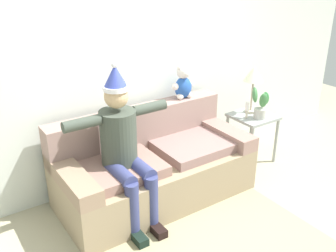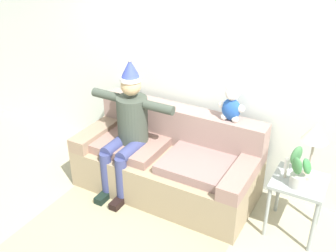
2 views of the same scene
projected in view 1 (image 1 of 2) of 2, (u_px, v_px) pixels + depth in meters
The scene contains 10 objects.
ground_plane at pixel (214, 248), 3.37m from camera, with size 10.00×10.00×0.00m, color tan.
back_wall at pixel (124, 61), 4.01m from camera, with size 7.00×0.10×2.70m, color silver.
couch at pixel (153, 166), 4.00m from camera, with size 2.00×0.93×0.90m.
person_seated at pixel (124, 145), 3.48m from camera, with size 1.02×0.77×1.54m.
teddy_bear at pixel (183, 83), 4.23m from camera, with size 0.29×0.17×0.38m.
side_table at pixel (253, 123), 4.66m from camera, with size 0.49×0.48×0.60m.
table_lamp at pixel (254, 76), 4.53m from camera, with size 0.24×0.24×0.58m.
potted_plant at pixel (261, 104), 4.46m from camera, with size 0.25×0.24×0.39m.
candle_tall at pixel (247, 108), 4.48m from camera, with size 0.04×0.04×0.20m.
area_rug at pixel (219, 251), 3.33m from camera, with size 1.93×1.21×0.01m, color tan.
Camera 1 is at (-1.83, -1.97, 2.33)m, focal length 40.95 mm.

